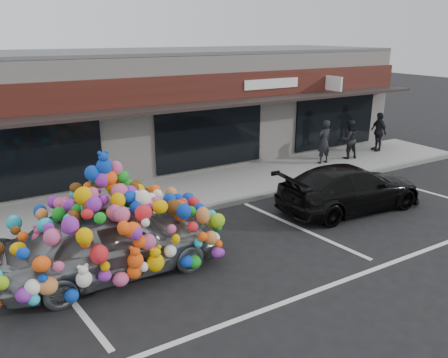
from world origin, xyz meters
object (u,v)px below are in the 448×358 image
pedestrian_b (349,139)px  pedestrian_a (324,142)px  toy_car (110,233)px  pedestrian_c (378,132)px  black_sedan (350,188)px

pedestrian_b → pedestrian_a: bearing=14.5°
toy_car → pedestrian_c: bearing=-72.1°
pedestrian_a → pedestrian_b: bearing=179.0°
toy_car → pedestrian_c: size_ratio=2.92×
toy_car → pedestrian_b: 11.31m
pedestrian_b → black_sedan: bearing=58.4°
black_sedan → pedestrian_b: (3.64, 3.65, 0.26)m
pedestrian_a → pedestrian_b: pedestrian_a is taller
pedestrian_a → pedestrian_c: 3.33m
toy_car → pedestrian_c: toy_car is taller
black_sedan → pedestrian_a: 4.30m
toy_car → pedestrian_a: bearing=-67.9°
pedestrian_b → pedestrian_c: pedestrian_c is taller
pedestrian_b → pedestrian_c: (1.97, 0.26, 0.05)m
black_sedan → pedestrian_b: size_ratio=2.94×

